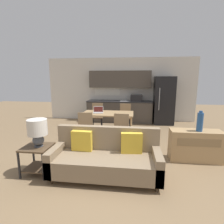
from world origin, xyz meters
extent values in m
plane|color=#7F6647|center=(0.00, 0.00, 0.00)|extent=(20.00, 20.00, 0.00)
cube|color=silver|center=(0.00, 4.63, 1.35)|extent=(6.40, 0.06, 2.70)
cube|color=white|center=(-0.57, 4.59, 1.56)|extent=(1.11, 0.01, 0.92)
cube|color=#4C443D|center=(0.00, 4.29, 0.43)|extent=(2.71, 0.62, 0.86)
cube|color=#232326|center=(0.00, 4.29, 0.88)|extent=(2.74, 0.65, 0.04)
cube|color=#B2B5B7|center=(0.27, 4.24, 0.90)|extent=(0.48, 0.36, 0.01)
cylinder|color=#B7BABC|center=(0.27, 4.41, 1.02)|extent=(0.02, 0.02, 0.24)
cube|color=#4C443D|center=(0.00, 4.43, 1.80)|extent=(2.58, 0.34, 0.70)
cube|color=black|center=(0.70, 4.24, 1.04)|extent=(0.48, 0.36, 0.28)
cube|color=black|center=(1.80, 4.20, 0.96)|extent=(0.77, 0.75, 1.91)
cylinder|color=silver|center=(1.57, 3.81, 1.05)|extent=(0.02, 0.02, 0.86)
cube|color=tan|center=(-0.22, 2.42, 0.72)|extent=(1.63, 0.90, 0.04)
cylinder|color=tan|center=(-0.97, 2.03, 0.35)|extent=(0.05, 0.05, 0.70)
cylinder|color=tan|center=(0.54, 2.03, 0.35)|extent=(0.05, 0.05, 0.70)
cylinder|color=tan|center=(-0.97, 2.81, 0.35)|extent=(0.05, 0.05, 0.70)
cylinder|color=tan|center=(0.54, 2.81, 0.35)|extent=(0.05, 0.05, 0.70)
cylinder|color=#3D2D1E|center=(-0.81, -0.39, 0.05)|extent=(0.05, 0.05, 0.10)
cylinder|color=#3D2D1E|center=(1.01, -0.39, 0.05)|extent=(0.05, 0.05, 0.10)
cylinder|color=#3D2D1E|center=(-0.81, 0.25, 0.05)|extent=(0.05, 0.05, 0.10)
cylinder|color=#3D2D1E|center=(1.01, 0.25, 0.05)|extent=(0.05, 0.05, 0.10)
cube|color=#847056|center=(0.10, -0.07, 0.26)|extent=(2.02, 0.80, 0.32)
cube|color=#847056|center=(0.10, 0.26, 0.50)|extent=(2.02, 0.14, 0.80)
cube|color=#847056|center=(-0.84, -0.07, 0.33)|extent=(0.14, 0.80, 0.46)
cube|color=#847056|center=(1.04, -0.07, 0.33)|extent=(0.14, 0.80, 0.46)
cube|color=gold|center=(-0.40, 0.13, 0.62)|extent=(0.41, 0.14, 0.40)
cube|color=gold|center=(0.58, 0.13, 0.62)|extent=(0.41, 0.16, 0.40)
cube|color=brown|center=(-1.23, -0.08, 0.53)|extent=(0.51, 0.51, 0.03)
cube|color=brown|center=(-1.23, -0.08, 0.12)|extent=(0.46, 0.46, 0.02)
cube|color=#232326|center=(-1.46, -0.32, 0.26)|extent=(0.03, 0.03, 0.52)
cube|color=#232326|center=(-0.99, -0.32, 0.26)|extent=(0.03, 0.03, 0.52)
cube|color=#232326|center=(-1.46, 0.16, 0.26)|extent=(0.03, 0.03, 0.52)
cube|color=#232326|center=(-0.99, 0.16, 0.26)|extent=(0.03, 0.03, 0.52)
cylinder|color=#4C515B|center=(-1.19, -0.07, 0.56)|extent=(0.16, 0.16, 0.02)
sphere|color=#4C515B|center=(-1.19, -0.07, 0.67)|extent=(0.21, 0.21, 0.21)
cylinder|color=beige|center=(-1.19, -0.07, 0.93)|extent=(0.36, 0.36, 0.30)
cube|color=tan|center=(1.99, 0.87, 0.35)|extent=(1.11, 0.40, 0.70)
cube|color=olive|center=(1.99, 0.67, 0.49)|extent=(0.89, 0.01, 0.17)
cylinder|color=#234C84|center=(2.03, 0.83, 0.90)|extent=(0.13, 0.13, 0.41)
cylinder|color=#234C84|center=(2.03, 0.83, 1.13)|extent=(0.07, 0.07, 0.05)
cube|color=#997A56|center=(0.30, 1.67, 0.44)|extent=(0.45, 0.45, 0.04)
cube|color=#997A56|center=(0.29, 1.48, 0.69)|extent=(0.40, 0.06, 0.46)
cylinder|color=black|center=(0.49, 1.82, 0.21)|extent=(0.03, 0.03, 0.42)
cylinder|color=black|center=(0.15, 1.85, 0.21)|extent=(0.03, 0.03, 0.42)
cylinder|color=black|center=(0.46, 1.49, 0.21)|extent=(0.03, 0.03, 0.42)
cylinder|color=black|center=(0.12, 1.51, 0.21)|extent=(0.03, 0.03, 0.42)
cube|color=#997A56|center=(-0.74, 1.70, 0.44)|extent=(0.47, 0.47, 0.04)
cube|color=#997A56|center=(-0.71, 1.51, 0.69)|extent=(0.40, 0.08, 0.46)
cylinder|color=black|center=(-0.59, 1.89, 0.21)|extent=(0.03, 0.03, 0.42)
cylinder|color=black|center=(-0.93, 1.85, 0.21)|extent=(0.03, 0.03, 0.42)
cylinder|color=black|center=(-0.55, 1.56, 0.21)|extent=(0.03, 0.03, 0.42)
cylinder|color=black|center=(-0.89, 1.51, 0.21)|extent=(0.03, 0.03, 0.42)
cube|color=#997A56|center=(0.30, 3.17, 0.44)|extent=(0.43, 0.43, 0.04)
cube|color=#997A56|center=(0.30, 3.37, 0.69)|extent=(0.40, 0.04, 0.46)
cylinder|color=black|center=(0.14, 3.00, 0.21)|extent=(0.03, 0.03, 0.42)
cylinder|color=black|center=(0.48, 3.01, 0.21)|extent=(0.03, 0.03, 0.42)
cylinder|color=black|center=(0.13, 3.34, 0.21)|extent=(0.03, 0.03, 0.42)
cylinder|color=black|center=(0.47, 3.35, 0.21)|extent=(0.03, 0.03, 0.42)
cube|color=#997A56|center=(-0.74, 3.17, 0.44)|extent=(0.46, 0.46, 0.04)
cube|color=#997A56|center=(-0.76, 3.37, 0.69)|extent=(0.40, 0.07, 0.46)
cylinder|color=black|center=(-0.89, 2.99, 0.21)|extent=(0.03, 0.03, 0.42)
cylinder|color=black|center=(-0.55, 3.02, 0.21)|extent=(0.03, 0.03, 0.42)
cylinder|color=black|center=(-0.93, 3.32, 0.21)|extent=(0.03, 0.03, 0.42)
cylinder|color=black|center=(-0.59, 3.36, 0.21)|extent=(0.03, 0.03, 0.42)
cube|color=#B7BABC|center=(-0.52, 2.36, 0.75)|extent=(0.35, 0.26, 0.02)
cube|color=#B7BABC|center=(-0.54, 2.48, 0.84)|extent=(0.32, 0.10, 0.20)
cube|color=#4C1914|center=(-0.54, 2.47, 0.84)|extent=(0.29, 0.08, 0.17)
camera|label=1|loc=(0.60, -3.04, 1.83)|focal=28.00mm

